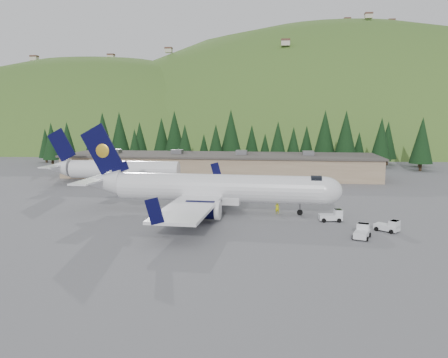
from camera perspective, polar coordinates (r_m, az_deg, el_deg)
ground at (r=63.16m, az=-0.68°, el=-4.36°), size 600.00×600.00×0.00m
airliner at (r=62.72m, az=-1.70°, el=-1.29°), size 38.35×35.93×12.74m
second_airliner at (r=90.13m, az=-14.61°, el=1.28°), size 27.50×11.00×10.05m
baggage_tug_a at (r=59.48m, az=13.99°, el=-4.69°), size 3.09×2.02×1.58m
baggage_tug_b at (r=56.10m, az=20.73°, el=-5.81°), size 3.02×2.80×1.47m
baggage_tug_c at (r=52.35m, az=17.59°, el=-6.61°), size 2.45×3.18×1.53m
terminal_building at (r=100.60m, az=-0.56°, el=1.83°), size 71.00×17.00×6.10m
ramp_worker at (r=62.57m, az=6.95°, el=-3.76°), size 0.69×0.54×1.67m
tree_line at (r=123.50m, az=0.96°, el=5.33°), size 112.88×18.76×14.43m
hills at (r=288.78m, az=16.03°, el=-11.71°), size 614.00×330.00×300.00m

